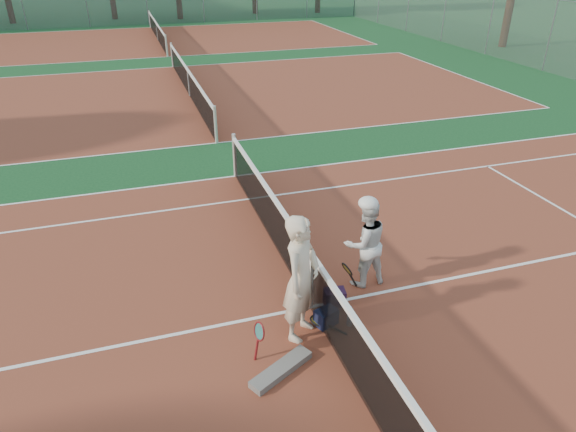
% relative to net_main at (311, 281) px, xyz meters
% --- Properties ---
extents(ground, '(130.00, 130.00, 0.00)m').
position_rel_net_main_xyz_m(ground, '(0.00, 0.00, -0.51)').
color(ground, '#113E1C').
rests_on(ground, ground).
extents(court_main, '(23.77, 10.97, 0.01)m').
position_rel_net_main_xyz_m(court_main, '(0.00, 0.00, -0.51)').
color(court_main, brown).
rests_on(court_main, ground).
extents(court_far_a, '(23.77, 10.97, 0.01)m').
position_rel_net_main_xyz_m(court_far_a, '(0.00, 13.50, -0.51)').
color(court_far_a, brown).
rests_on(court_far_a, ground).
extents(court_far_b, '(23.77, 10.97, 0.01)m').
position_rel_net_main_xyz_m(court_far_b, '(0.00, 27.00, -0.51)').
color(court_far_b, brown).
rests_on(court_far_b, ground).
extents(net_main, '(0.10, 10.98, 1.02)m').
position_rel_net_main_xyz_m(net_main, '(0.00, 0.00, 0.00)').
color(net_main, black).
rests_on(net_main, ground).
extents(net_far_a, '(0.10, 10.98, 1.02)m').
position_rel_net_main_xyz_m(net_far_a, '(0.00, 13.50, 0.00)').
color(net_far_a, black).
rests_on(net_far_a, ground).
extents(net_far_b, '(0.10, 10.98, 1.02)m').
position_rel_net_main_xyz_m(net_far_b, '(0.00, 27.00, 0.00)').
color(net_far_b, black).
rests_on(net_far_b, ground).
extents(fence_back, '(32.00, 0.06, 3.00)m').
position_rel_net_main_xyz_m(fence_back, '(0.00, 34.00, 0.99)').
color(fence_back, slate).
rests_on(fence_back, ground).
extents(player_a, '(0.83, 0.84, 1.96)m').
position_rel_net_main_xyz_m(player_a, '(-0.35, -0.52, 0.47)').
color(player_a, beige).
rests_on(player_a, ground).
extents(player_b, '(0.79, 0.64, 1.55)m').
position_rel_net_main_xyz_m(player_b, '(1.08, 0.38, 0.27)').
color(player_b, silver).
rests_on(player_b, ground).
extents(racket_red, '(0.22, 0.30, 0.60)m').
position_rel_net_main_xyz_m(racket_red, '(-1.06, -0.84, -0.21)').
color(racket_red, maroon).
rests_on(racket_red, ground).
extents(racket_black_held, '(0.36, 0.33, 0.54)m').
position_rel_net_main_xyz_m(racket_black_held, '(0.72, 0.25, -0.24)').
color(racket_black_held, black).
rests_on(racket_black_held, ground).
extents(racket_spare, '(0.60, 0.63, 0.11)m').
position_rel_net_main_xyz_m(racket_spare, '(-0.02, -0.44, -0.46)').
color(racket_spare, black).
rests_on(racket_spare, ground).
extents(sports_bag_navy, '(0.39, 0.32, 0.26)m').
position_rel_net_main_xyz_m(sports_bag_navy, '(0.08, -0.45, -0.38)').
color(sports_bag_navy, black).
rests_on(sports_bag_navy, ground).
extents(sports_bag_purple, '(0.37, 0.28, 0.27)m').
position_rel_net_main_xyz_m(sports_bag_purple, '(0.39, -0.04, -0.37)').
color(sports_bag_purple, black).
rests_on(sports_bag_purple, ground).
extents(net_cover_canvas, '(0.99, 0.67, 0.10)m').
position_rel_net_main_xyz_m(net_cover_canvas, '(-0.86, -1.20, -0.46)').
color(net_cover_canvas, '#605C57').
rests_on(net_cover_canvas, ground).
extents(water_bottle, '(0.09, 0.09, 0.30)m').
position_rel_net_main_xyz_m(water_bottle, '(0.42, -0.58, -0.36)').
color(water_bottle, silver).
rests_on(water_bottle, ground).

